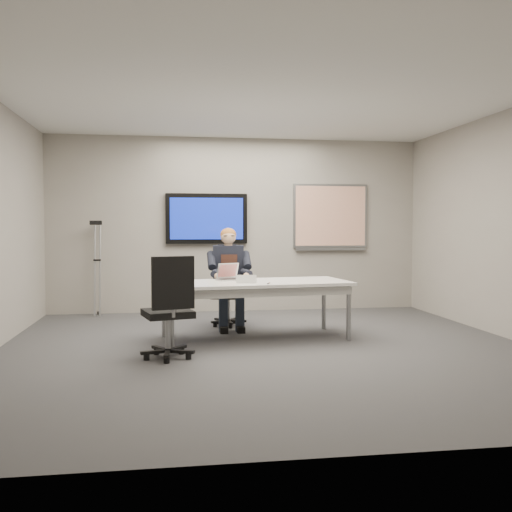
{
  "coord_description": "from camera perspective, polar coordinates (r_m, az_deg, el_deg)",
  "views": [
    {
      "loc": [
        -1.07,
        -6.19,
        1.36
      ],
      "look_at": [
        -0.04,
        0.67,
        1.01
      ],
      "focal_mm": 40.0,
      "sensor_mm": 36.0,
      "label": 1
    }
  ],
  "objects": [
    {
      "name": "seated_person",
      "position": [
        7.67,
        -2.66,
        -3.21
      ],
      "size": [
        0.43,
        0.74,
        1.35
      ],
      "rotation": [
        0.0,
        0.0,
        -0.08
      ],
      "color": "#212837",
      "rests_on": "office_chair_far"
    },
    {
      "name": "crutch",
      "position": [
        9.1,
        -15.58,
        -1.08
      ],
      "size": [
        0.38,
        0.55,
        1.53
      ],
      "primitive_type": null,
      "rotation": [
        -0.15,
        0.0,
        -0.39
      ],
      "color": "#9DA0A4",
      "rests_on": "ground"
    },
    {
      "name": "wall_back",
      "position": [
        9.26,
        -1.89,
        3.12
      ],
      "size": [
        6.0,
        0.02,
        2.8
      ],
      "primitive_type": "cube",
      "color": "gray",
      "rests_on": "ground"
    },
    {
      "name": "conference_table",
      "position": [
        6.95,
        -0.11,
        -3.22
      ],
      "size": [
        2.37,
        1.2,
        0.7
      ],
      "rotation": [
        0.0,
        0.0,
        0.12
      ],
      "color": "white",
      "rests_on": "ground"
    },
    {
      "name": "name_tent",
      "position": [
        6.75,
        -0.99,
        -2.31
      ],
      "size": [
        0.24,
        0.09,
        0.1
      ],
      "primitive_type": null,
      "rotation": [
        0.0,
        0.0,
        -0.09
      ],
      "color": "silver",
      "rests_on": "conference_table"
    },
    {
      "name": "pen",
      "position": [
        6.65,
        1.26,
        -2.75
      ],
      "size": [
        0.06,
        0.13,
        0.01
      ],
      "primitive_type": "cylinder",
      "rotation": [
        0.0,
        1.57,
        1.19
      ],
      "color": "black",
      "rests_on": "conference_table"
    },
    {
      "name": "office_chair_far",
      "position": [
        7.94,
        -2.76,
        -4.8
      ],
      "size": [
        0.56,
        0.56,
        0.96
      ],
      "rotation": [
        0.0,
        0.0,
        -0.26
      ],
      "color": "black",
      "rests_on": "ground"
    },
    {
      "name": "whiteboard",
      "position": [
        9.53,
        7.45,
        3.88
      ],
      "size": [
        1.25,
        0.08,
        1.1
      ],
      "color": "gray",
      "rests_on": "wall_back"
    },
    {
      "name": "tv_display",
      "position": [
        9.16,
        -4.96,
        3.74
      ],
      "size": [
        1.3,
        0.09,
        0.8
      ],
      "color": "black",
      "rests_on": "wall_back"
    },
    {
      "name": "ceiling",
      "position": [
        6.45,
        1.3,
        15.79
      ],
      "size": [
        6.0,
        6.0,
        0.02
      ],
      "primitive_type": "cube",
      "color": "silver",
      "rests_on": "wall_back"
    },
    {
      "name": "floor",
      "position": [
        6.43,
        1.27,
        -9.32
      ],
      "size": [
        6.0,
        6.0,
        0.02
      ],
      "primitive_type": "cube",
      "color": "#3A3A3D",
      "rests_on": "ground"
    },
    {
      "name": "office_chair_near",
      "position": [
        5.97,
        -8.7,
        -7.03
      ],
      "size": [
        0.62,
        0.62,
        1.07
      ],
      "rotation": [
        0.0,
        0.0,
        3.4
      ],
      "color": "black",
      "rests_on": "ground"
    },
    {
      "name": "wall_front",
      "position": [
        3.37,
        10.05,
        3.56
      ],
      "size": [
        6.0,
        0.02,
        2.8
      ],
      "primitive_type": "cube",
      "color": "gray",
      "rests_on": "ground"
    },
    {
      "name": "laptop",
      "position": [
        7.14,
        -2.79,
        -1.99
      ],
      "size": [
        0.35,
        0.38,
        0.21
      ],
      "rotation": [
        0.0,
        0.0,
        0.42
      ],
      "color": "#B5B5B7",
      "rests_on": "conference_table"
    }
  ]
}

